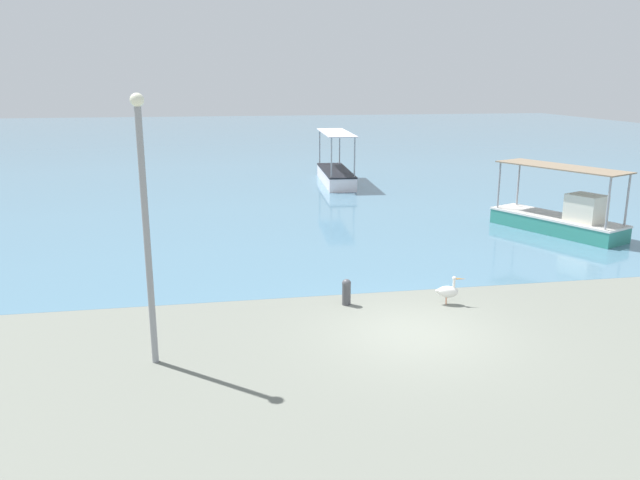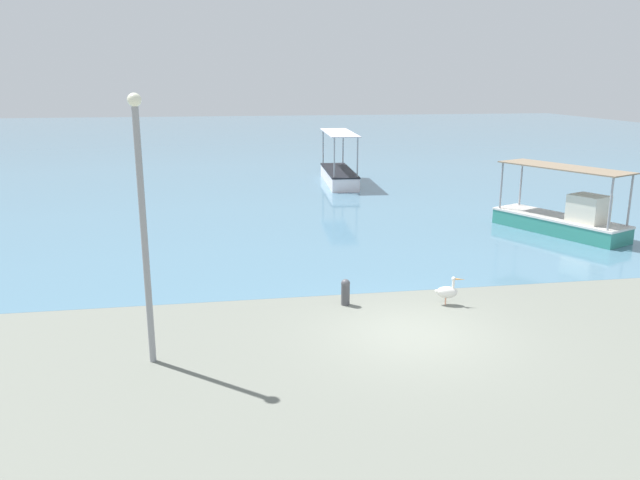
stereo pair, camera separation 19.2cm
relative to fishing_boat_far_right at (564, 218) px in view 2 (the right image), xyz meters
name	(u,v)px [view 2 (the right image)]	position (x,y,z in m)	size (l,w,h in m)	color
ground	(412,333)	(-8.95, -8.63, -0.64)	(120.00, 120.00, 0.00)	slate
harbor_water	(262,142)	(-8.95, 39.37, -0.64)	(110.00, 90.00, 0.00)	slate
fishing_boat_far_right	(564,218)	(0.00, 0.00, 0.00)	(3.68, 5.56, 2.64)	teal
fishing_boat_near_left	(339,174)	(-6.36, 13.55, -0.05)	(1.99, 6.35, 2.98)	white
pelican	(447,291)	(-7.41, -6.89, -0.26)	(0.80, 0.42, 0.80)	#E0997A
lamp_post	(143,217)	(-14.97, -9.18, 2.56)	(0.28, 0.28, 5.69)	gray
mooring_bollard	(345,291)	(-10.13, -6.44, -0.25)	(0.25, 0.25, 0.73)	#47474C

